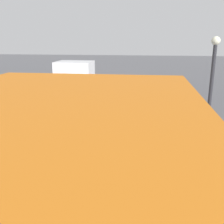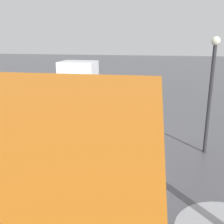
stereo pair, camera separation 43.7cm
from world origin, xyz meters
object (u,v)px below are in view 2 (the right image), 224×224
Objects in this scene: hand_dolly_boxes at (103,112)px; street_lamp at (211,84)px; shopping_cart_vendor at (127,121)px; pedestrian_black_side at (141,100)px; pedestrian_pink_side at (126,90)px; cargo_van_parked_right at (68,95)px.

street_lamp is at bearing 156.52° from hand_dolly_boxes.
street_lamp is (-2.82, 1.29, 1.80)m from shopping_cart_vendor.
hand_dolly_boxes is at bearing -30.66° from pedestrian_black_side.
pedestrian_black_side is 2.49m from street_lamp.
pedestrian_black_side is (-1.66, 0.98, 0.78)m from hand_dolly_boxes.
hand_dolly_boxes is 1.49m from pedestrian_pink_side.
pedestrian_black_side is (-0.57, 0.58, 1.02)m from shopping_cart_vendor.
street_lamp reaches higher than pedestrian_black_side.
cargo_van_parked_right is at bearing -31.73° from pedestrian_black_side.
pedestrian_black_side reaches higher than shopping_cart_vendor.
cargo_van_parked_right is 6.64m from street_lamp.
street_lamp is at bearing 162.38° from pedestrian_black_side.
pedestrian_black_side is at bearing -17.62° from street_lamp.
cargo_van_parked_right reaches higher than shopping_cart_vendor.
shopping_cart_vendor is at bearing -45.22° from pedestrian_black_side.
shopping_cart_vendor is (-3.01, 1.64, -0.61)m from cargo_van_parked_right.
shopping_cart_vendor is 3.59m from street_lamp.
pedestrian_pink_side is (-2.78, 0.30, 0.41)m from cargo_van_parked_right.
shopping_cart_vendor is 0.47× the size of pedestrian_black_side.
shopping_cart_vendor is 0.26× the size of street_lamp.
hand_dolly_boxes is at bearing -23.48° from street_lamp.
cargo_van_parked_right is 5.32× the size of shopping_cart_vendor.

